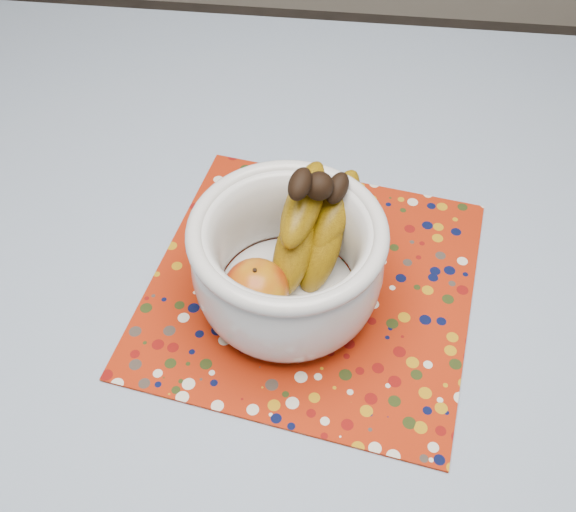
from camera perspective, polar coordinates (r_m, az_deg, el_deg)
The scene contains 4 objects.
table at distance 0.91m, azimuth 1.00°, elevation -7.46°, with size 1.20×1.20×0.75m.
tablecloth at distance 0.85m, azimuth 1.08°, elevation -4.50°, with size 1.32×1.32×0.01m, color slate.
placemat at distance 0.86m, azimuth 2.00°, elevation -2.46°, with size 0.40×0.40×0.00m, color #9A1F08.
fruit_bowl at distance 0.79m, azimuth 0.61°, elevation 0.31°, with size 0.23×0.25×0.19m.
Camera 1 is at (0.04, -0.49, 1.44)m, focal length 42.00 mm.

